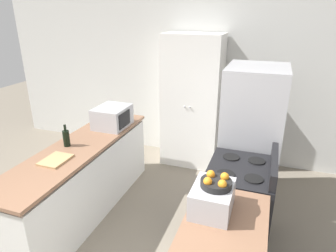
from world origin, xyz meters
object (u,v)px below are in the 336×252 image
(toaster_oven, at_px, (212,199))
(fruit_bowl, at_px, (216,182))
(pantry_cabinet, at_px, (192,102))
(wine_bottle, at_px, (66,138))
(microwave, at_px, (112,117))
(refrigerator, at_px, (251,138))
(stove, at_px, (238,205))

(toaster_oven, bearing_deg, fruit_bowl, 32.68)
(pantry_cabinet, height_order, toaster_oven, pantry_cabinet)
(wine_bottle, distance_m, fruit_bowl, 1.90)
(microwave, bearing_deg, wine_bottle, -105.25)
(refrigerator, distance_m, fruit_bowl, 1.58)
(wine_bottle, bearing_deg, stove, 4.29)
(pantry_cabinet, relative_size, wine_bottle, 7.93)
(refrigerator, xyz_separation_m, wine_bottle, (-1.94, -0.96, 0.12))
(pantry_cabinet, bearing_deg, microwave, -126.97)
(stove, distance_m, wine_bottle, 2.00)
(fruit_bowl, bearing_deg, toaster_oven, -147.32)
(fruit_bowl, bearing_deg, stove, 80.43)
(refrigerator, relative_size, microwave, 3.68)
(microwave, distance_m, toaster_oven, 2.06)
(toaster_oven, bearing_deg, pantry_cabinet, 108.62)
(microwave, relative_size, fruit_bowl, 2.01)
(wine_bottle, bearing_deg, fruit_bowl, -18.25)
(refrigerator, height_order, wine_bottle, refrigerator)
(pantry_cabinet, xyz_separation_m, fruit_bowl, (0.82, -2.35, 0.13))
(refrigerator, bearing_deg, wine_bottle, -153.73)
(wine_bottle, xyz_separation_m, fruit_bowl, (1.80, -0.59, 0.15))
(wine_bottle, height_order, toaster_oven, wine_bottle)
(refrigerator, relative_size, toaster_oven, 4.56)
(stove, height_order, microwave, microwave)
(microwave, bearing_deg, pantry_cabinet, 53.03)
(microwave, distance_m, wine_bottle, 0.73)
(stove, xyz_separation_m, toaster_oven, (-0.14, -0.75, 0.54))
(toaster_oven, bearing_deg, microwave, 140.42)
(stove, height_order, wine_bottle, wine_bottle)
(pantry_cabinet, distance_m, stove, 1.95)
(microwave, bearing_deg, refrigerator, 8.22)
(refrigerator, height_order, fruit_bowl, refrigerator)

